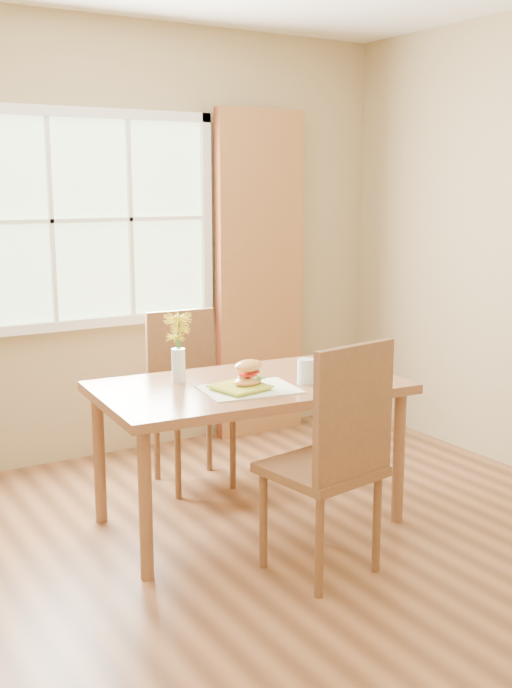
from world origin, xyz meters
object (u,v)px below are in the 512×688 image
at_px(water_glass, 305,372).
at_px(croissant_sandwich, 248,373).
at_px(flower_vase, 178,339).
at_px(dining_table, 249,398).
at_px(chair_far, 188,389).
at_px(chair_near, 336,451).

bearing_deg(water_glass, croissant_sandwich, 170.44).
distance_m(croissant_sandwich, flower_vase, 0.40).
bearing_deg(dining_table, water_glass, -29.32).
bearing_deg(chair_far, water_glass, -70.79).
height_order(dining_table, water_glass, water_glass).
xyz_separation_m(chair_near, chair_far, (-0.01, 1.42, -0.04)).
xyz_separation_m(chair_near, flower_vase, (-0.31, 0.90, 0.37)).
relative_size(dining_table, flower_vase, 4.43).
relative_size(dining_table, croissant_sandwich, 7.83).
bearing_deg(chair_far, dining_table, -86.23).
bearing_deg(flower_vase, chair_far, 59.59).
xyz_separation_m(dining_table, flower_vase, (-0.29, 0.19, 0.30)).
bearing_deg(chair_near, dining_table, 82.17).
distance_m(chair_near, water_glass, 0.63).
bearing_deg(dining_table, chair_near, -84.80).
distance_m(dining_table, chair_near, 0.72).
xyz_separation_m(croissant_sandwich, flower_vase, (-0.23, 0.30, 0.14)).
xyz_separation_m(dining_table, chair_near, (0.01, -0.71, -0.08)).
relative_size(chair_near, chair_far, 1.07).
xyz_separation_m(chair_far, croissant_sandwich, (-0.07, -0.81, 0.27)).
xyz_separation_m(dining_table, chair_far, (0.01, 0.71, -0.12)).
bearing_deg(croissant_sandwich, dining_table, 36.79).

